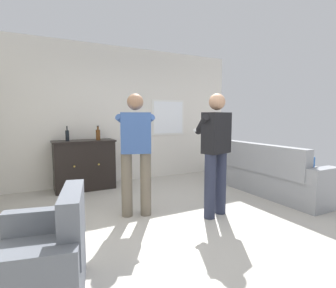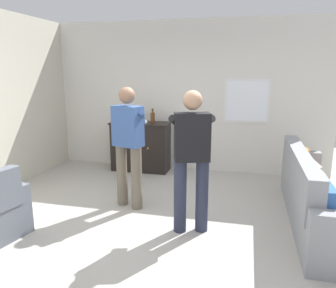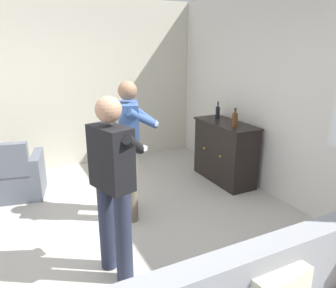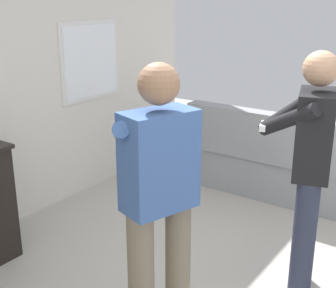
{
  "view_description": "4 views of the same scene",
  "coord_description": "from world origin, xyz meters",
  "px_view_note": "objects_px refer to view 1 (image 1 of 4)",
  "views": [
    {
      "loc": [
        -1.71,
        -2.73,
        1.38
      ],
      "look_at": [
        0.14,
        0.81,
        0.95
      ],
      "focal_mm": 28.0,
      "sensor_mm": 36.0,
      "label": 1
    },
    {
      "loc": [
        1.11,
        -3.5,
        1.9
      ],
      "look_at": [
        0.09,
        0.65,
        0.93
      ],
      "focal_mm": 35.0,
      "sensor_mm": 36.0,
      "label": 2
    },
    {
      "loc": [
        3.05,
        -0.64,
        2.09
      ],
      "look_at": [
        -0.04,
        0.91,
        1.01
      ],
      "focal_mm": 35.0,
      "sensor_mm": 36.0,
      "label": 3
    },
    {
      "loc": [
        -2.35,
        -0.78,
        2.01
      ],
      "look_at": [
        -0.13,
        0.79,
        1.13
      ],
      "focal_mm": 50.0,
      "sensor_mm": 36.0,
      "label": 4
    }
  ],
  "objects_px": {
    "person_standing_right": "(215,149)",
    "person_standing_left": "(136,149)",
    "armchair": "(42,268)",
    "couch": "(257,172)",
    "bottle_wine_green": "(98,134)",
    "bottle_liquor_amber": "(67,135)",
    "sideboard_cabinet": "(85,165)"
  },
  "relations": [
    {
      "from": "armchair",
      "to": "bottle_wine_green",
      "type": "xyz_separation_m",
      "value": [
        1.1,
        2.99,
        0.75
      ]
    },
    {
      "from": "bottle_liquor_amber",
      "to": "person_standing_right",
      "type": "bearing_deg",
      "value": -53.59
    },
    {
      "from": "person_standing_left",
      "to": "bottle_liquor_amber",
      "type": "bearing_deg",
      "value": 111.64
    },
    {
      "from": "person_standing_left",
      "to": "armchair",
      "type": "bearing_deg",
      "value": -132.45
    },
    {
      "from": "bottle_liquor_amber",
      "to": "person_standing_right",
      "type": "xyz_separation_m",
      "value": [
        1.64,
        -2.22,
        -0.1
      ]
    },
    {
      "from": "couch",
      "to": "bottle_wine_green",
      "type": "xyz_separation_m",
      "value": [
        -2.53,
        1.55,
        0.69
      ]
    },
    {
      "from": "couch",
      "to": "bottle_liquor_amber",
      "type": "height_order",
      "value": "bottle_liquor_amber"
    },
    {
      "from": "couch",
      "to": "person_standing_right",
      "type": "relative_size",
      "value": 1.53
    },
    {
      "from": "couch",
      "to": "bottle_liquor_amber",
      "type": "relative_size",
      "value": 9.44
    },
    {
      "from": "bottle_wine_green",
      "to": "bottle_liquor_amber",
      "type": "relative_size",
      "value": 0.99
    },
    {
      "from": "armchair",
      "to": "person_standing_right",
      "type": "height_order",
      "value": "person_standing_right"
    },
    {
      "from": "sideboard_cabinet",
      "to": "bottle_wine_green",
      "type": "bearing_deg",
      "value": -10.4
    },
    {
      "from": "couch",
      "to": "bottle_wine_green",
      "type": "distance_m",
      "value": 3.05
    },
    {
      "from": "armchair",
      "to": "person_standing_right",
      "type": "xyz_separation_m",
      "value": [
        2.2,
        0.84,
        0.65
      ]
    },
    {
      "from": "couch",
      "to": "person_standing_left",
      "type": "height_order",
      "value": "person_standing_left"
    },
    {
      "from": "armchair",
      "to": "person_standing_left",
      "type": "bearing_deg",
      "value": 47.55
    },
    {
      "from": "couch",
      "to": "person_standing_right",
      "type": "xyz_separation_m",
      "value": [
        -1.43,
        -0.59,
        0.59
      ]
    },
    {
      "from": "bottle_wine_green",
      "to": "person_standing_right",
      "type": "distance_m",
      "value": 2.42
    },
    {
      "from": "bottle_wine_green",
      "to": "person_standing_left",
      "type": "height_order",
      "value": "person_standing_left"
    },
    {
      "from": "person_standing_left",
      "to": "person_standing_right",
      "type": "xyz_separation_m",
      "value": [
        0.96,
        -0.51,
        0.0
      ]
    },
    {
      "from": "person_standing_right",
      "to": "armchair",
      "type": "bearing_deg",
      "value": -159.05
    },
    {
      "from": "bottle_wine_green",
      "to": "person_standing_right",
      "type": "relative_size",
      "value": 0.16
    },
    {
      "from": "bottle_wine_green",
      "to": "person_standing_left",
      "type": "relative_size",
      "value": 0.16
    },
    {
      "from": "armchair",
      "to": "person_standing_right",
      "type": "distance_m",
      "value": 2.44
    },
    {
      "from": "armchair",
      "to": "couch",
      "type": "bearing_deg",
      "value": 21.61
    },
    {
      "from": "person_standing_right",
      "to": "bottle_wine_green",
      "type": "bearing_deg",
      "value": 117.17
    },
    {
      "from": "sideboard_cabinet",
      "to": "person_standing_left",
      "type": "distance_m",
      "value": 1.79
    },
    {
      "from": "bottle_wine_green",
      "to": "bottle_liquor_amber",
      "type": "height_order",
      "value": "bottle_liquor_amber"
    },
    {
      "from": "person_standing_right",
      "to": "bottle_liquor_amber",
      "type": "bearing_deg",
      "value": 126.41
    },
    {
      "from": "person_standing_right",
      "to": "person_standing_left",
      "type": "bearing_deg",
      "value": 152.02
    },
    {
      "from": "sideboard_cabinet",
      "to": "bottle_liquor_amber",
      "type": "distance_m",
      "value": 0.63
    },
    {
      "from": "bottle_liquor_amber",
      "to": "person_standing_left",
      "type": "relative_size",
      "value": 0.16
    }
  ]
}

